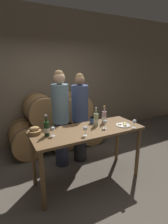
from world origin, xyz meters
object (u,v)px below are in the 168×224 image
Objects in this scene: person_left at (61,118)px; bread_basket at (34,131)px; wine_bottle_red at (47,129)px; wine_glass_center at (105,122)px; blue_crock at (93,120)px; cheese_plate at (123,125)px; tasting_table at (88,137)px; wine_bottle_rose at (104,117)px; wine_glass_far_left at (53,129)px; wine_glass_left at (85,129)px; wine_glass_right at (134,122)px; person_right at (80,118)px; wine_bottle_white at (96,120)px.

bread_basket is at bearing -141.57° from person_left.
wine_bottle_red reaches higher than wine_glass_center.
bread_basket is at bearing -179.19° from blue_crock.
bread_basket is 1.43m from cheese_plate.
tasting_table is 0.98× the size of person_left.
cheese_plate is 1.64× the size of wine_glass_center.
wine_bottle_red is 1.01× the size of wine_bottle_rose.
wine_glass_left is (0.42, -0.21, 0.00)m from wine_glass_far_left.
wine_glass_right is (0.43, -0.20, 0.00)m from wine_glass_center.
cheese_plate reaches higher than tasting_table.
blue_crock is (0.86, 0.17, -0.05)m from wine_bottle_red.
person_right is 0.45m from blue_crock.
bread_basket is (-0.98, 0.13, -0.06)m from wine_bottle_white.
cheese_plate is at bearing -12.16° from tasting_table.
wine_bottle_red is 1.05m from wine_bottle_rose.
blue_crock is at bearing 10.97° from wine_bottle_red.
cheese_plate is at bearing -52.83° from wine_bottle_rose.
wine_glass_far_left is (-0.77, -0.07, -0.00)m from wine_bottle_white.
wine_bottle_rose is at bearing 127.17° from cheese_plate.
wine_glass_left is at bearing 174.12° from wine_glass_right.
wine_bottle_red is 0.22m from bread_basket.
wine_glass_right is (1.48, -0.49, 0.06)m from bread_basket.
wine_glass_left is 1.00× the size of wine_glass_center.
wine_bottle_white is 0.15m from blue_crock.
tasting_table is 0.69m from wine_bottle_red.
wine_bottle_red is 2.19× the size of wine_glass_far_left.
wine_bottle_white is (0.19, 0.07, 0.24)m from tasting_table.
tasting_table is at bearing 160.60° from wine_glass_center.
wine_glass_center is (1.05, -0.29, 0.06)m from bread_basket.
wine_bottle_rose reaches higher than wine_glass_right.
person_left is at bearing 179.98° from person_right.
tasting_table is 0.71m from person_left.
bread_basket is 0.82× the size of cheese_plate.
wine_bottle_rose reaches higher than blue_crock.
wine_bottle_red is 0.84m from wine_bottle_white.
person_right is (0.18, 0.66, 0.10)m from tasting_table.
wine_bottle_white is 2.20× the size of wine_glass_right.
cheese_plate is 1.19m from wine_glass_far_left.
wine_bottle_red is at bearing -125.49° from person_left.
wine_bottle_white is (0.84, 0.03, 0.00)m from wine_bottle_red.
wine_glass_center is at bearing -80.44° from blue_crock.
wine_bottle_rose is 0.98m from wine_glass_far_left.
tasting_table is 12.42× the size of wine_glass_center.
wine_glass_left reaches higher than tasting_table.
person_right is at bearing -0.02° from person_left.
blue_crock is at bearing 0.81° from bread_basket.
cheese_plate is at bearing -62.26° from person_right.
wine_bottle_rose is 2.16× the size of wine_glass_center.
wine_bottle_white reaches higher than wine_bottle_rose.
bread_basket is at bearing 177.03° from wine_bottle_rose.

